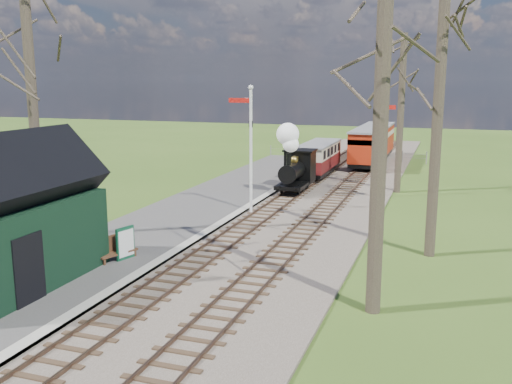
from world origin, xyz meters
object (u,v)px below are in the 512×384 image
Objects in this scene: semaphore_far at (375,138)px; coach at (319,157)px; person at (23,277)px; red_carriage_b at (377,140)px; station_shed at (9,220)px; semaphore_near at (250,140)px; red_carriage_a at (368,147)px; bench at (115,248)px; locomotive at (295,162)px; sign_board at (125,243)px.

coach is at bearing 127.85° from semaphore_far.
red_carriage_b is at bearing 9.22° from person.
station_shed is at bearing -100.31° from coach.
red_carriage_a is (3.37, 16.23, -2.03)m from semaphore_near.
bench is at bearing -102.09° from red_carriage_a.
coach is 1.16× the size of red_carriage_a.
red_carriage_b reaches higher than coach.
station_shed is 1.01× the size of semaphore_near.
coach is 20.56m from bench.
red_carriage_a is at bearing 76.23° from locomotive.
semaphore_far is 10.53m from red_carriage_a.
red_carriage_b reaches higher than sign_board.
semaphore_near is 3.88× the size of bench.
sign_board is (-2.38, -14.16, -1.07)m from locomotive.
person is at bearing -36.03° from station_shed.
semaphore_far is at bearing -83.56° from red_carriage_b.
coach is at bearing -119.49° from red_carriage_a.
semaphore_far is (8.67, 18.00, 1.08)m from station_shed.
bench is (-2.74, -20.36, -0.75)m from coach.
red_carriage_b is 4.68× the size of sign_board.
sign_board is (-1.62, -8.59, -2.84)m from semaphore_near.
red_carriage_a is 4.68× the size of sign_board.
red_carriage_b is at bearing 80.82° from locomotive.
semaphore_near is 1.57× the size of locomotive.
station_shed is 34.43m from red_carriage_b.
coach is 5.29m from red_carriage_a.
red_carriage_b is (2.60, 10.10, 0.22)m from coach.
coach is at bearing 86.22° from semaphore_near.
station_shed is 12.58m from semaphore_near.
semaphore_far is at bearing 5.56° from locomotive.
semaphore_near is 1.09× the size of semaphore_far.
bench is (-5.34, -30.46, -0.98)m from red_carriage_b.
semaphore_near is 16.70m from red_carriage_a.
sign_board is at bearing -96.75° from coach.
bench is at bearing -102.75° from semaphore_near.
red_carriage_a is 29.62m from person.
red_carriage_b is at bearing 81.19° from semaphore_near.
semaphore_far reaches higher than locomotive.
coach is 3.96× the size of bench.
locomotive is at bearing -174.44° from semaphore_far.
locomotive reaches higher than person.
bench is at bearing -99.95° from red_carriage_b.
person is at bearing -99.52° from red_carriage_b.
person is at bearing -97.44° from coach.
red_carriage_a is 1.00× the size of red_carriage_b.
bench is 4.11m from person.
red_carriage_a reaches higher than coach.
station_shed is 3.93× the size of bench.
person is at bearing -99.81° from locomotive.
coach is 1.16× the size of red_carriage_b.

